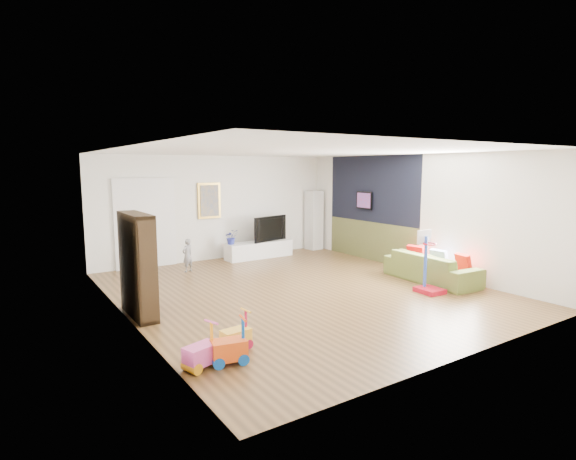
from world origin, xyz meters
TOP-DOWN VIEW (x-y plane):
  - floor at (0.00, 0.00)m, footprint 6.50×7.50m
  - ceiling at (0.00, 0.00)m, footprint 6.50×7.50m
  - wall_back at (0.00, 3.75)m, footprint 6.50×0.00m
  - wall_front at (0.00, -3.75)m, footprint 6.50×0.00m
  - wall_left at (-3.25, 0.00)m, footprint 0.00×7.50m
  - wall_right at (3.25, 0.00)m, footprint 0.00×7.50m
  - navy_accent at (3.23, 1.40)m, footprint 0.01×3.20m
  - olive_wainscot at (3.23, 1.40)m, footprint 0.01×3.20m
  - doorway at (-1.90, 3.71)m, footprint 1.45×0.06m
  - painting_back at (-0.25, 3.71)m, footprint 0.62×0.06m
  - artwork_right at (3.17, 1.60)m, footprint 0.04×0.56m
  - media_console at (0.94, 3.23)m, footprint 1.88×0.51m
  - tall_cabinet at (2.95, 3.49)m, footprint 0.43×0.43m
  - bookshelf at (-3.05, 0.17)m, footprint 0.31×1.15m
  - sofa at (2.73, -0.97)m, footprint 0.95×2.12m
  - basketball_hoop at (2.00, -1.53)m, footprint 0.44×0.53m
  - ride_on_yellow at (-2.36, -1.92)m, footprint 0.41×0.28m
  - ride_on_orange at (-2.64, -2.28)m, footprint 0.47×0.34m
  - ride_on_pink at (-2.97, -2.21)m, footprint 0.46×0.36m
  - child at (-1.25, 2.72)m, footprint 0.33×0.28m
  - tv at (1.22, 3.27)m, footprint 1.17×0.46m
  - vase_plant at (0.15, 3.27)m, footprint 0.39×0.36m
  - pillow_left at (2.96, -1.57)m, footprint 0.18×0.37m
  - pillow_center at (2.94, -0.99)m, footprint 0.12×0.38m
  - pillow_right at (2.91, -0.39)m, footprint 0.19×0.40m

SIDE VIEW (x-z plane):
  - floor at x=0.00m, z-range 0.00..0.00m
  - media_console at x=0.94m, z-range 0.00..0.44m
  - ride_on_yellow at x=-2.36m, z-range 0.00..0.51m
  - ride_on_pink at x=-2.97m, z-range 0.00..0.54m
  - ride_on_orange at x=-2.64m, z-range 0.00..0.57m
  - sofa at x=2.73m, z-range 0.00..0.61m
  - child at x=-1.25m, z-range 0.00..0.77m
  - pillow_left at x=2.96m, z-range 0.30..0.66m
  - pillow_center at x=2.94m, z-range 0.29..0.67m
  - pillow_right at x=2.91m, z-range 0.29..0.67m
  - olive_wainscot at x=3.23m, z-range 0.00..1.00m
  - basketball_hoop at x=2.00m, z-range 0.00..1.21m
  - vase_plant at x=0.15m, z-range 0.44..0.82m
  - tv at x=1.22m, z-range 0.44..1.11m
  - bookshelf at x=-3.05m, z-range 0.00..1.68m
  - tall_cabinet at x=2.95m, z-range 0.00..1.72m
  - doorway at x=-1.90m, z-range 0.00..2.10m
  - wall_back at x=0.00m, z-range 0.00..2.70m
  - wall_front at x=0.00m, z-range 0.00..2.70m
  - wall_left at x=-3.25m, z-range 0.00..2.70m
  - wall_right at x=3.25m, z-range 0.00..2.70m
  - artwork_right at x=3.17m, z-range 1.32..1.78m
  - painting_back at x=-0.25m, z-range 1.09..2.01m
  - navy_accent at x=3.23m, z-range 1.00..2.70m
  - ceiling at x=0.00m, z-range 2.70..2.70m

